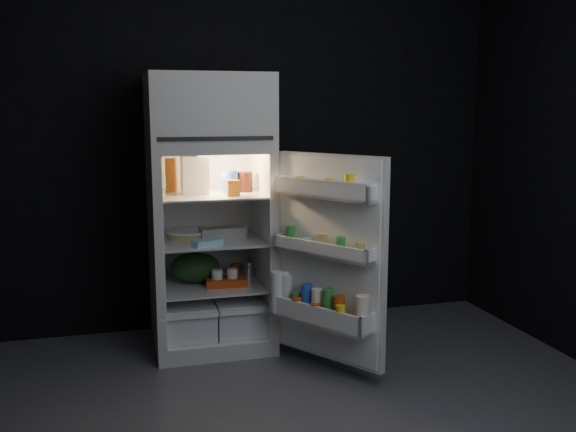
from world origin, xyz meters
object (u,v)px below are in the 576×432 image
object	(u,v)px
refrigerator	(209,203)
egg_carton	(223,233)
milk_jug	(195,175)
fridge_door	(326,262)
yogurt_tray	(226,282)

from	to	relation	value
refrigerator	egg_carton	world-z (taller)	refrigerator
refrigerator	milk_jug	size ratio (longest dim) A/B	7.42
milk_jug	egg_carton	xyz separation A→B (m)	(0.17, -0.01, -0.38)
milk_jug	egg_carton	distance (m)	0.42
fridge_door	milk_jug	world-z (taller)	fridge_door
fridge_door	milk_jug	size ratio (longest dim) A/B	5.08
refrigerator	milk_jug	world-z (taller)	refrigerator
milk_jug	yogurt_tray	distance (m)	0.72
milk_jug	yogurt_tray	xyz separation A→B (m)	(0.18, -0.09, -0.69)
yogurt_tray	refrigerator	bearing A→B (deg)	127.32
fridge_door	milk_jug	bearing A→B (deg)	136.05
milk_jug	yogurt_tray	bearing A→B (deg)	-27.43
milk_jug	fridge_door	bearing A→B (deg)	-43.40
yogurt_tray	fridge_door	bearing A→B (deg)	-42.84
fridge_door	refrigerator	bearing A→B (deg)	130.07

